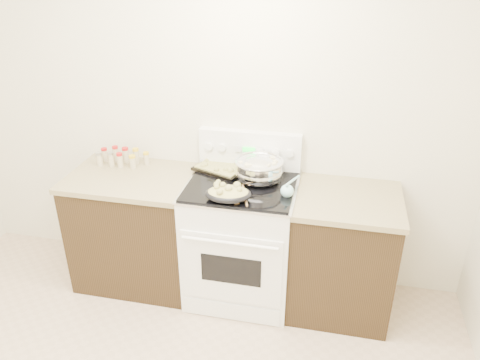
# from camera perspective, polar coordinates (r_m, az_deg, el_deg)

# --- Properties ---
(room_shell) EXTENTS (4.10, 3.60, 2.75)m
(room_shell) POSITION_cam_1_polar(r_m,az_deg,el_deg) (1.85, -20.00, 1.74)
(room_shell) COLOR silver
(room_shell) RESTS_ON ground
(counter_left) EXTENTS (0.93, 0.67, 0.92)m
(counter_left) POSITION_cam_1_polar(r_m,az_deg,el_deg) (3.74, -12.37, -5.73)
(counter_left) COLOR black
(counter_left) RESTS_ON ground
(counter_right) EXTENTS (0.73, 0.67, 0.92)m
(counter_right) POSITION_cam_1_polar(r_m,az_deg,el_deg) (3.46, 12.25, -8.71)
(counter_right) COLOR black
(counter_right) RESTS_ON ground
(kitchen_range) EXTENTS (0.78, 0.73, 1.22)m
(kitchen_range) POSITION_cam_1_polar(r_m,az_deg,el_deg) (3.49, 0.19, -7.09)
(kitchen_range) COLOR white
(kitchen_range) RESTS_ON ground
(mixing_bowl) EXTENTS (0.44, 0.44, 0.20)m
(mixing_bowl) POSITION_cam_1_polar(r_m,az_deg,el_deg) (3.28, 2.32, 1.21)
(mixing_bowl) COLOR silver
(mixing_bowl) RESTS_ON kitchen_range
(roasting_pan) EXTENTS (0.33, 0.25, 0.11)m
(roasting_pan) POSITION_cam_1_polar(r_m,az_deg,el_deg) (3.04, -1.46, -1.61)
(roasting_pan) COLOR black
(roasting_pan) RESTS_ON kitchen_range
(baking_sheet) EXTENTS (0.43, 0.37, 0.06)m
(baking_sheet) POSITION_cam_1_polar(r_m,az_deg,el_deg) (3.45, -2.33, 1.50)
(baking_sheet) COLOR black
(baking_sheet) RESTS_ON kitchen_range
(wooden_spoon) EXTENTS (0.11, 0.28, 0.04)m
(wooden_spoon) POSITION_cam_1_polar(r_m,az_deg,el_deg) (3.05, -0.02, -2.30)
(wooden_spoon) COLOR tan
(wooden_spoon) RESTS_ON kitchen_range
(blue_ladle) EXTENTS (0.10, 0.29, 0.11)m
(blue_ladle) POSITION_cam_1_polar(r_m,az_deg,el_deg) (3.12, 5.83, -1.21)
(blue_ladle) COLOR #9CDEE8
(blue_ladle) RESTS_ON kitchen_range
(spice_jars) EXTENTS (0.39, 0.15, 0.13)m
(spice_jars) POSITION_cam_1_polar(r_m,az_deg,el_deg) (3.69, -14.26, 2.69)
(spice_jars) COLOR #BFB28C
(spice_jars) RESTS_ON counter_left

